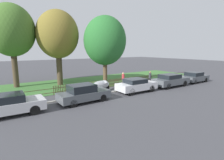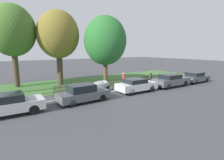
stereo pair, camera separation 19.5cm
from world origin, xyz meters
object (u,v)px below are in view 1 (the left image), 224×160
at_px(parked_car_navy_estate, 136,85).
at_px(pedestrian_by_lamp, 123,78).
at_px(parked_car_red_compact, 171,80).
at_px(tree_nearest_kerb, 11,31).
at_px(parked_car_silver_hatchback, 11,104).
at_px(tree_mid_park, 105,41).
at_px(pedestrian_near_fence, 150,77).
at_px(tree_behind_motorcycle, 58,35).
at_px(covered_motorcycle, 101,85).
at_px(parked_car_black_saloon, 84,93).
at_px(parked_car_white_van, 194,77).

xyz_separation_m(parked_car_navy_estate, pedestrian_by_lamp, (0.75, 3.07, 0.18)).
distance_m(parked_car_red_compact, tree_nearest_kerb, 18.20).
xyz_separation_m(parked_car_silver_hatchback, tree_mid_park, (10.26, 4.94, 4.44)).
distance_m(parked_car_red_compact, pedestrian_near_fence, 2.42).
distance_m(parked_car_navy_estate, parked_car_red_compact, 4.98).
relative_size(parked_car_red_compact, tree_behind_motorcycle, 0.53).
bearing_deg(covered_motorcycle, tree_nearest_kerb, 131.38).
distance_m(tree_mid_park, pedestrian_by_lamp, 4.83).
relative_size(parked_car_black_saloon, tree_nearest_kerb, 0.47).
bearing_deg(tree_nearest_kerb, pedestrian_by_lamp, -31.64).
distance_m(parked_car_white_van, covered_motorcycle, 12.71).
bearing_deg(tree_nearest_kerb, parked_car_red_compact, -33.68).
height_order(parked_car_silver_hatchback, tree_mid_park, tree_mid_park).
xyz_separation_m(tree_nearest_kerb, pedestrian_by_lamp, (10.24, -6.31, -5.25)).
relative_size(parked_car_white_van, pedestrian_by_lamp, 2.46).
bearing_deg(pedestrian_near_fence, covered_motorcycle, 104.33).
bearing_deg(parked_car_red_compact, parked_car_black_saloon, -179.56).
bearing_deg(pedestrian_near_fence, parked_car_white_van, -93.51).
bearing_deg(pedestrian_by_lamp, tree_behind_motorcycle, -125.94).
relative_size(tree_mid_park, pedestrian_near_fence, 5.05).
bearing_deg(parked_car_navy_estate, pedestrian_near_fence, 27.66).
bearing_deg(covered_motorcycle, parked_car_black_saloon, -144.86).
distance_m(tree_mid_park, pedestrian_near_fence, 6.87).
bearing_deg(parked_car_red_compact, tree_nearest_kerb, 147.73).
xyz_separation_m(parked_car_black_saloon, parked_car_navy_estate, (5.72, 0.08, -0.00)).
relative_size(covered_motorcycle, tree_mid_park, 0.26).
bearing_deg(parked_car_silver_hatchback, tree_behind_motorcycle, 55.63).
bearing_deg(parked_car_silver_hatchback, tree_nearest_kerb, 83.71).
distance_m(parked_car_navy_estate, tree_behind_motorcycle, 10.71).
xyz_separation_m(parked_car_red_compact, pedestrian_by_lamp, (-4.22, 3.33, 0.15)).
height_order(parked_car_black_saloon, parked_car_navy_estate, parked_car_black_saloon).
bearing_deg(tree_behind_motorcycle, parked_car_navy_estate, -57.85).
xyz_separation_m(tree_behind_motorcycle, pedestrian_near_fence, (8.96, -6.03, -4.93)).
relative_size(parked_car_white_van, pedestrian_near_fence, 2.45).
relative_size(parked_car_navy_estate, tree_mid_park, 0.52).
xyz_separation_m(parked_car_black_saloon, parked_car_white_van, (15.51, -0.19, -0.04)).
bearing_deg(tree_nearest_kerb, parked_car_silver_hatchback, -97.86).
bearing_deg(parked_car_white_van, parked_car_red_compact, -179.62).
bearing_deg(pedestrian_by_lamp, pedestrian_near_fence, 74.87).
bearing_deg(pedestrian_near_fence, parked_car_red_compact, -137.85).
xyz_separation_m(parked_car_silver_hatchback, pedestrian_near_fence, (14.74, 1.94, 0.18)).
bearing_deg(parked_car_silver_hatchback, parked_car_black_saloon, 0.84).
distance_m(parked_car_silver_hatchback, tree_nearest_kerb, 10.93).
height_order(tree_mid_park, pedestrian_by_lamp, tree_mid_park).
xyz_separation_m(parked_car_navy_estate, pedestrian_near_fence, (3.96, 1.93, 0.18)).
xyz_separation_m(parked_car_red_compact, pedestrian_near_fence, (-1.02, 2.19, 0.15)).
distance_m(tree_behind_motorcycle, pedestrian_near_fence, 11.88).
relative_size(parked_car_silver_hatchback, covered_motorcycle, 1.91).
xyz_separation_m(parked_car_black_saloon, tree_mid_park, (5.20, 5.00, 4.44)).
relative_size(parked_car_red_compact, parked_car_white_van, 1.18).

